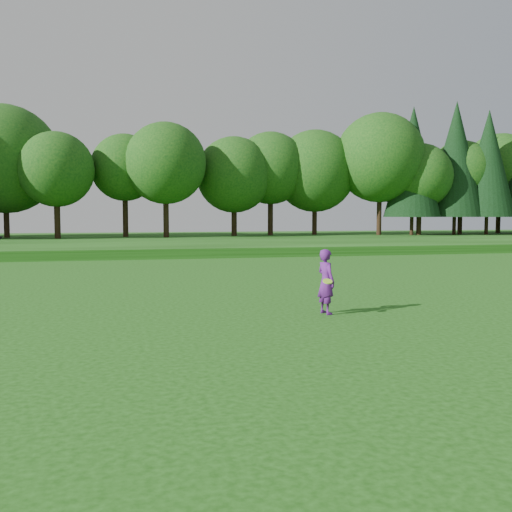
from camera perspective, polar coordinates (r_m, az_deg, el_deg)
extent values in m
plane|color=#17430D|center=(15.53, -5.86, -5.81)|extent=(140.00, 140.00, 0.00)
cube|color=#17430D|center=(49.26, -10.96, 1.37)|extent=(130.00, 30.00, 0.60)
cube|color=gray|center=(35.32, -10.04, -0.18)|extent=(130.00, 1.60, 0.04)
imported|color=#5E1B7B|center=(15.48, 7.02, -2.56)|extent=(0.56, 0.72, 1.76)
cylinder|color=#A5EB25|center=(15.03, 7.17, -2.52)|extent=(0.25, 0.24, 0.12)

